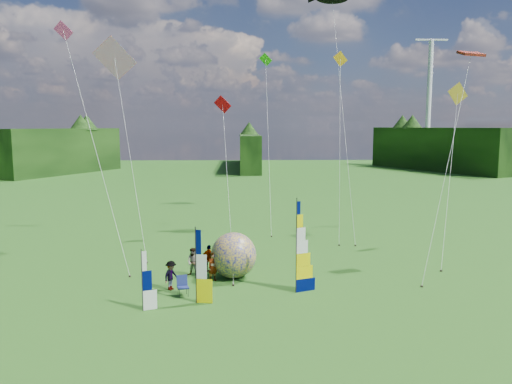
{
  "coord_description": "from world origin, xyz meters",
  "views": [
    {
      "loc": [
        -1.79,
        -22.61,
        9.03
      ],
      "look_at": [
        -1.0,
        4.0,
        5.5
      ],
      "focal_mm": 35.0,
      "sensor_mm": 36.0,
      "label": 1
    }
  ],
  "objects_px": {
    "bol_inflatable": "(234,255)",
    "side_banner_left": "(196,267)",
    "spectator_a": "(213,267)",
    "side_banner_far": "(142,281)",
    "spectator_b": "(193,262)",
    "feather_banner_main": "(296,248)",
    "spectator_c": "(171,275)",
    "spectator_d": "(209,259)",
    "camp_chair": "(183,286)",
    "kite_whale": "(343,100)"
  },
  "relations": [
    {
      "from": "spectator_c",
      "to": "kite_whale",
      "type": "bearing_deg",
      "value": -9.73
    },
    {
      "from": "side_banner_far",
      "to": "feather_banner_main",
      "type": "bearing_deg",
      "value": -3.17
    },
    {
      "from": "feather_banner_main",
      "to": "side_banner_far",
      "type": "xyz_separation_m",
      "value": [
        -7.82,
        -2.44,
        -1.02
      ]
    },
    {
      "from": "camp_chair",
      "to": "kite_whale",
      "type": "bearing_deg",
      "value": 36.85
    },
    {
      "from": "feather_banner_main",
      "to": "spectator_c",
      "type": "bearing_deg",
      "value": 151.35
    },
    {
      "from": "side_banner_left",
      "to": "spectator_d",
      "type": "bearing_deg",
      "value": 95.18
    },
    {
      "from": "camp_chair",
      "to": "spectator_b",
      "type": "bearing_deg",
      "value": 68.86
    },
    {
      "from": "spectator_d",
      "to": "camp_chair",
      "type": "relative_size",
      "value": 1.59
    },
    {
      "from": "spectator_b",
      "to": "spectator_c",
      "type": "distance_m",
      "value": 2.74
    },
    {
      "from": "spectator_b",
      "to": "spectator_d",
      "type": "bearing_deg",
      "value": 59.92
    },
    {
      "from": "spectator_c",
      "to": "spectator_d",
      "type": "distance_m",
      "value": 3.81
    },
    {
      "from": "feather_banner_main",
      "to": "side_banner_left",
      "type": "relative_size",
      "value": 1.31
    },
    {
      "from": "side_banner_left",
      "to": "spectator_c",
      "type": "xyz_separation_m",
      "value": [
        -1.58,
        2.12,
        -1.1
      ]
    },
    {
      "from": "feather_banner_main",
      "to": "bol_inflatable",
      "type": "xyz_separation_m",
      "value": [
        -3.43,
        2.91,
        -1.16
      ]
    },
    {
      "from": "feather_banner_main",
      "to": "spectator_a",
      "type": "relative_size",
      "value": 2.95
    },
    {
      "from": "feather_banner_main",
      "to": "camp_chair",
      "type": "height_order",
      "value": "feather_banner_main"
    },
    {
      "from": "side_banner_far",
      "to": "kite_whale",
      "type": "bearing_deg",
      "value": 33.48
    },
    {
      "from": "feather_banner_main",
      "to": "spectator_d",
      "type": "bearing_deg",
      "value": 118.34
    },
    {
      "from": "spectator_a",
      "to": "camp_chair",
      "type": "distance_m",
      "value": 2.94
    },
    {
      "from": "feather_banner_main",
      "to": "side_banner_far",
      "type": "distance_m",
      "value": 8.26
    },
    {
      "from": "spectator_a",
      "to": "camp_chair",
      "type": "relative_size",
      "value": 1.57
    },
    {
      "from": "feather_banner_main",
      "to": "spectator_c",
      "type": "distance_m",
      "value": 7.11
    },
    {
      "from": "side_banner_far",
      "to": "spectator_c",
      "type": "relative_size",
      "value": 1.83
    },
    {
      "from": "spectator_c",
      "to": "kite_whale",
      "type": "relative_size",
      "value": 0.07
    },
    {
      "from": "spectator_a",
      "to": "spectator_d",
      "type": "distance_m",
      "value": 1.82
    },
    {
      "from": "side_banner_left",
      "to": "spectator_d",
      "type": "distance_m",
      "value": 5.53
    },
    {
      "from": "bol_inflatable",
      "to": "kite_whale",
      "type": "xyz_separation_m",
      "value": [
        9.01,
        13.06,
        9.83
      ]
    },
    {
      "from": "bol_inflatable",
      "to": "spectator_a",
      "type": "relative_size",
      "value": 1.6
    },
    {
      "from": "bol_inflatable",
      "to": "side_banner_left",
      "type": "bearing_deg",
      "value": -113.29
    },
    {
      "from": "camp_chair",
      "to": "spectator_d",
      "type": "bearing_deg",
      "value": 57.82
    },
    {
      "from": "side_banner_far",
      "to": "spectator_c",
      "type": "height_order",
      "value": "side_banner_far"
    },
    {
      "from": "camp_chair",
      "to": "kite_whale",
      "type": "relative_size",
      "value": 0.05
    },
    {
      "from": "feather_banner_main",
      "to": "bol_inflatable",
      "type": "relative_size",
      "value": 1.84
    },
    {
      "from": "spectator_c",
      "to": "camp_chair",
      "type": "height_order",
      "value": "spectator_c"
    },
    {
      "from": "side_banner_left",
      "to": "camp_chair",
      "type": "height_order",
      "value": "side_banner_left"
    },
    {
      "from": "spectator_a",
      "to": "spectator_b",
      "type": "height_order",
      "value": "spectator_b"
    },
    {
      "from": "side_banner_far",
      "to": "bol_inflatable",
      "type": "relative_size",
      "value": 1.1
    },
    {
      "from": "side_banner_far",
      "to": "spectator_d",
      "type": "height_order",
      "value": "side_banner_far"
    },
    {
      "from": "side_banner_far",
      "to": "camp_chair",
      "type": "height_order",
      "value": "side_banner_far"
    },
    {
      "from": "spectator_a",
      "to": "bol_inflatable",
      "type": "bearing_deg",
      "value": -3.28
    },
    {
      "from": "spectator_c",
      "to": "spectator_b",
      "type": "bearing_deg",
      "value": 8.13
    },
    {
      "from": "bol_inflatable",
      "to": "spectator_b",
      "type": "height_order",
      "value": "bol_inflatable"
    },
    {
      "from": "feather_banner_main",
      "to": "bol_inflatable",
      "type": "bearing_deg",
      "value": 117.07
    },
    {
      "from": "side_banner_left",
      "to": "side_banner_far",
      "type": "relative_size",
      "value": 1.28
    },
    {
      "from": "side_banner_far",
      "to": "spectator_b",
      "type": "bearing_deg",
      "value": 50.64
    },
    {
      "from": "kite_whale",
      "to": "spectator_d",
      "type": "bearing_deg",
      "value": -129.29
    },
    {
      "from": "side_banner_left",
      "to": "spectator_b",
      "type": "distance_m",
      "value": 4.82
    },
    {
      "from": "side_banner_left",
      "to": "spectator_a",
      "type": "height_order",
      "value": "side_banner_left"
    },
    {
      "from": "side_banner_far",
      "to": "kite_whale",
      "type": "distance_m",
      "value": 24.75
    },
    {
      "from": "side_banner_far",
      "to": "bol_inflatable",
      "type": "xyz_separation_m",
      "value": [
        4.39,
        5.35,
        -0.14
      ]
    }
  ]
}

